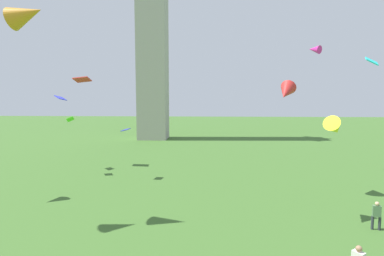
% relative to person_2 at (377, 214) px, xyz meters
% --- Properties ---
extents(person_2, '(0.50, 0.35, 1.64)m').
position_rel_person_2_xyz_m(person_2, '(0.00, 0.00, 0.00)').
color(person_2, '#2D3338').
rests_on(person_2, ground_plane).
extents(kite_flying_1, '(1.46, 1.46, 0.58)m').
position_rel_person_2_xyz_m(kite_flying_1, '(-24.96, 13.86, 6.55)').
color(kite_flying_1, '#3239DE').
extents(kite_flying_2, '(1.58, 1.86, 1.46)m').
position_rel_person_2_xyz_m(kite_flying_2, '(-4.97, 1.25, 6.90)').
color(kite_flying_2, red).
extents(kite_flying_3, '(1.47, 1.54, 1.03)m').
position_rel_person_2_xyz_m(kite_flying_3, '(0.97, 14.71, 11.40)').
color(kite_flying_3, '#D82A95').
extents(kite_flying_4, '(1.82, 1.27, 0.64)m').
position_rel_person_2_xyz_m(kite_flying_4, '(-23.33, 15.65, 8.53)').
color(kite_flying_4, red).
extents(kite_flying_5, '(0.76, 1.02, 0.25)m').
position_rel_person_2_xyz_m(kite_flying_5, '(-17.21, 10.32, 3.64)').
color(kite_flying_5, '#2A34B6').
extents(kite_flying_6, '(0.78, 1.09, 0.63)m').
position_rel_person_2_xyz_m(kite_flying_6, '(-22.92, 11.51, 4.50)').
color(kite_flying_6, '#50EB1F').
extents(kite_flying_8, '(1.43, 1.57, 0.93)m').
position_rel_person_2_xyz_m(kite_flying_8, '(3.77, 9.01, 9.56)').
color(kite_flying_8, '#1EDFDC').
extents(kite_flying_9, '(2.38, 2.55, 2.01)m').
position_rel_person_2_xyz_m(kite_flying_9, '(0.27, 7.07, 4.22)').
color(kite_flying_9, yellow).
extents(kite_flying_10, '(2.23, 1.45, 1.79)m').
position_rel_person_2_xyz_m(kite_flying_10, '(-20.02, 0.14, 11.32)').
color(kite_flying_10, orange).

